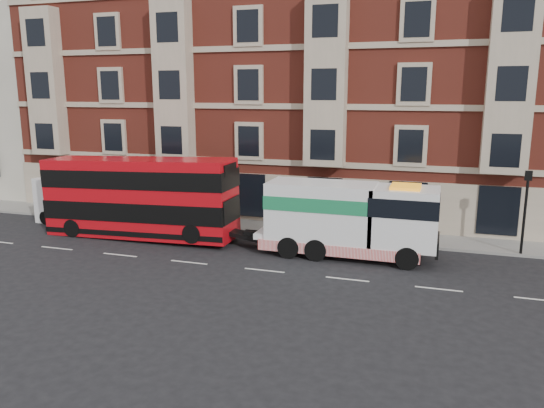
# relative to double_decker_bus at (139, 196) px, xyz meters

# --- Properties ---
(ground) EXTENTS (120.00, 120.00, 0.00)m
(ground) POSITION_rel_double_decker_bus_xyz_m (8.78, -3.40, -2.46)
(ground) COLOR black
(ground) RESTS_ON ground
(sidewalk) EXTENTS (90.00, 3.00, 0.15)m
(sidewalk) POSITION_rel_double_decker_bus_xyz_m (8.78, 4.10, -2.38)
(sidewalk) COLOR slate
(sidewalk) RESTS_ON ground
(victorian_terrace) EXTENTS (45.00, 12.00, 20.40)m
(victorian_terrace) POSITION_rel_double_decker_bus_xyz_m (9.28, 11.60, 7.61)
(victorian_terrace) COLOR maroon
(victorian_terrace) RESTS_ON ground
(lamp_post_west) EXTENTS (0.35, 0.15, 4.35)m
(lamp_post_west) POSITION_rel_double_decker_bus_xyz_m (2.78, 2.80, 0.22)
(lamp_post_west) COLOR black
(lamp_post_west) RESTS_ON sidewalk
(lamp_post_east) EXTENTS (0.35, 0.15, 4.35)m
(lamp_post_east) POSITION_rel_double_decker_bus_xyz_m (20.78, 2.80, 0.22)
(lamp_post_east) COLOR black
(lamp_post_east) RESTS_ON sidewalk
(double_decker_bus) EXTENTS (11.46, 2.63, 4.64)m
(double_decker_bus) POSITION_rel_double_decker_bus_xyz_m (0.00, 0.00, 0.00)
(double_decker_bus) COLOR red
(double_decker_bus) RESTS_ON ground
(tow_truck) EXTENTS (9.18, 2.71, 3.83)m
(tow_truck) POSITION_rel_double_decker_bus_xyz_m (12.06, -0.00, -0.43)
(tow_truck) COLOR white
(tow_truck) RESTS_ON ground
(box_van) EXTENTS (5.93, 3.36, 2.91)m
(box_van) POSITION_rel_double_decker_bus_xyz_m (-5.56, 1.49, -1.03)
(box_van) COLOR white
(box_van) RESTS_ON ground
(pedestrian) EXTENTS (0.70, 0.64, 1.59)m
(pedestrian) POSITION_rel_double_decker_bus_xyz_m (1.56, 2.87, -1.51)
(pedestrian) COLOR black
(pedestrian) RESTS_ON sidewalk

